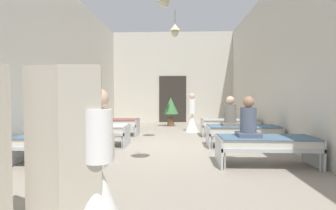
# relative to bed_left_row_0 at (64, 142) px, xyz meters

# --- Properties ---
(ground_plane) EXTENTS (6.78, 13.84, 0.10)m
(ground_plane) POSITION_rel_bed_left_row_0_xyz_m (2.04, 1.90, -0.49)
(ground_plane) COLOR #9E9384
(room_shell) EXTENTS (6.58, 13.44, 4.68)m
(room_shell) POSITION_rel_bed_left_row_0_xyz_m (2.04, 3.26, 1.91)
(room_shell) COLOR beige
(room_shell) RESTS_ON ground
(bed_left_row_0) EXTENTS (1.90, 0.84, 0.57)m
(bed_left_row_0) POSITION_rel_bed_left_row_0_xyz_m (0.00, 0.00, 0.00)
(bed_left_row_0) COLOR #B7BCC1
(bed_left_row_0) RESTS_ON ground
(bed_right_row_0) EXTENTS (1.90, 0.84, 0.57)m
(bed_right_row_0) POSITION_rel_bed_left_row_0_xyz_m (4.08, 0.00, 0.00)
(bed_right_row_0) COLOR #B7BCC1
(bed_right_row_0) RESTS_ON ground
(bed_left_row_1) EXTENTS (1.90, 0.84, 0.57)m
(bed_left_row_1) POSITION_rel_bed_left_row_0_xyz_m (0.00, 1.90, 0.00)
(bed_left_row_1) COLOR #B7BCC1
(bed_left_row_1) RESTS_ON ground
(bed_right_row_1) EXTENTS (1.90, 0.84, 0.57)m
(bed_right_row_1) POSITION_rel_bed_left_row_0_xyz_m (4.08, 1.90, 0.00)
(bed_right_row_1) COLOR #B7BCC1
(bed_right_row_1) RESTS_ON ground
(bed_left_row_2) EXTENTS (1.90, 0.84, 0.57)m
(bed_left_row_2) POSITION_rel_bed_left_row_0_xyz_m (0.00, 3.80, 0.00)
(bed_left_row_2) COLOR #B7BCC1
(bed_left_row_2) RESTS_ON ground
(bed_right_row_2) EXTENTS (1.90, 0.84, 0.57)m
(bed_right_row_2) POSITION_rel_bed_left_row_0_xyz_m (4.08, 3.80, 0.00)
(bed_right_row_2) COLOR #B7BCC1
(bed_right_row_2) RESTS_ON ground
(nurse_near_aisle) EXTENTS (0.52, 0.52, 1.49)m
(nurse_near_aisle) POSITION_rel_bed_left_row_0_xyz_m (2.86, 4.82, 0.09)
(nurse_near_aisle) COLOR white
(nurse_near_aisle) RESTS_ON ground
(nurse_mid_aisle) EXTENTS (0.52, 0.52, 1.49)m
(nurse_mid_aisle) POSITION_rel_bed_left_row_0_xyz_m (1.52, -2.59, 0.09)
(nurse_mid_aisle) COLOR white
(nurse_mid_aisle) RESTS_ON ground
(patient_seated_primary) EXTENTS (0.44, 0.44, 0.80)m
(patient_seated_primary) POSITION_rel_bed_left_row_0_xyz_m (3.73, 1.86, 0.43)
(patient_seated_primary) COLOR slate
(patient_seated_primary) RESTS_ON bed_right_row_1
(patient_seated_secondary) EXTENTS (0.44, 0.44, 0.80)m
(patient_seated_secondary) POSITION_rel_bed_left_row_0_xyz_m (3.73, 0.01, 0.43)
(patient_seated_secondary) COLOR #515B70
(patient_seated_secondary) RESTS_ON bed_right_row_0
(potted_plant) EXTENTS (0.68, 0.68, 1.31)m
(potted_plant) POSITION_rel_bed_left_row_0_xyz_m (2.00, 6.69, 0.43)
(potted_plant) COLOR brown
(potted_plant) RESTS_ON ground
(privacy_screen) EXTENTS (1.24, 0.23, 1.70)m
(privacy_screen) POSITION_rel_bed_left_row_0_xyz_m (0.95, -2.68, 0.41)
(privacy_screen) COLOR #BCB29E
(privacy_screen) RESTS_ON ground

